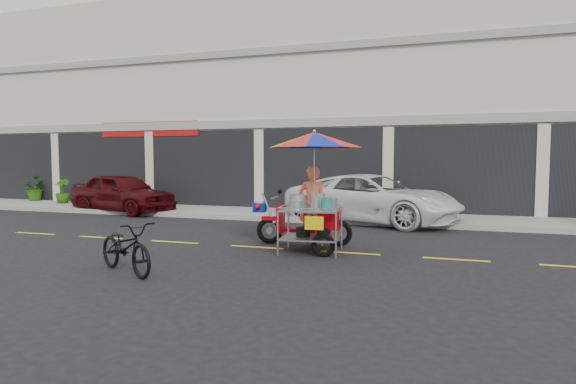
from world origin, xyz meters
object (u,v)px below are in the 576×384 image
(maroon_sedan, at_px, (123,193))
(white_pickup, at_px, (373,199))
(near_bicycle, at_px, (126,247))
(food_vendor_rig, at_px, (312,175))

(maroon_sedan, bearing_deg, white_pickup, -76.47)
(white_pickup, xyz_separation_m, near_bicycle, (-2.95, -7.51, -0.28))
(white_pickup, bearing_deg, near_bicycle, 176.33)
(white_pickup, distance_m, near_bicycle, 8.08)
(near_bicycle, xyz_separation_m, food_vendor_rig, (2.37, 2.94, 1.12))
(maroon_sedan, relative_size, white_pickup, 0.79)
(white_pickup, distance_m, food_vendor_rig, 4.68)
(white_pickup, relative_size, food_vendor_rig, 1.98)
(maroon_sedan, xyz_separation_m, near_bicycle, (5.70, -7.44, -0.26))
(maroon_sedan, height_order, food_vendor_rig, food_vendor_rig)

